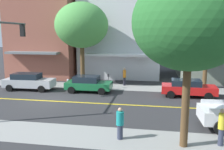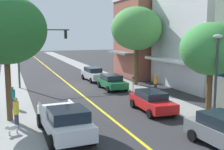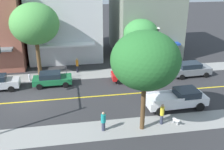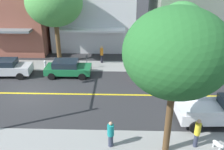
% 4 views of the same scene
% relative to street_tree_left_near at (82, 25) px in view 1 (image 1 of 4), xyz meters
% --- Properties ---
extents(ground_plane, '(140.00, 140.00, 0.00)m').
position_rel_street_tree_left_near_xyz_m(ground_plane, '(6.94, -0.80, -6.12)').
color(ground_plane, '#2D2D30').
extents(sidewalk_left, '(2.76, 126.00, 0.01)m').
position_rel_street_tree_left_near_xyz_m(sidewalk_left, '(0.97, -0.80, -6.11)').
color(sidewalk_left, gray).
rests_on(sidewalk_left, ground).
extents(sidewalk_right, '(2.76, 126.00, 0.01)m').
position_rel_street_tree_left_near_xyz_m(sidewalk_right, '(12.90, -0.80, -6.11)').
color(sidewalk_right, gray).
rests_on(sidewalk_right, ground).
extents(road_centerline_stripe, '(0.20, 126.00, 0.00)m').
position_rel_street_tree_left_near_xyz_m(road_centerline_stripe, '(6.94, -0.80, -6.11)').
color(road_centerline_stripe, yellow).
rests_on(road_centerline_stripe, ground).
extents(corner_shop_building, '(13.17, 8.28, 10.44)m').
position_rel_street_tree_left_near_xyz_m(corner_shop_building, '(-6.99, -5.88, -0.88)').
color(corner_shop_building, '#935142').
rests_on(corner_shop_building, ground).
extents(tan_rowhouse, '(10.20, 9.88, 11.06)m').
position_rel_street_tree_left_near_xyz_m(tan_rowhouse, '(-6.98, 3.28, -0.58)').
color(tan_rowhouse, silver).
rests_on(tan_rowhouse, ground).
extents(brick_apartment_block, '(12.23, 8.77, 10.39)m').
position_rel_street_tree_left_near_xyz_m(brick_apartment_block, '(-6.99, 14.67, -0.91)').
color(brick_apartment_block, gray).
rests_on(brick_apartment_block, ground).
extents(street_tree_left_near, '(5.49, 5.49, 8.47)m').
position_rel_street_tree_left_near_xyz_m(street_tree_left_near, '(0.00, 0.00, 0.00)').
color(street_tree_left_near, brown).
rests_on(street_tree_left_near, ground).
extents(street_tree_right_corner, '(5.10, 5.10, 7.97)m').
position_rel_street_tree_left_near_xyz_m(street_tree_right_corner, '(13.21, 8.96, -0.34)').
color(street_tree_right_corner, brown).
rests_on(street_tree_right_corner, ground).
extents(street_tree_left_far, '(4.21, 4.21, 6.33)m').
position_rel_street_tree_left_near_xyz_m(street_tree_left_far, '(0.25, 12.29, -1.60)').
color(street_tree_left_far, brown).
rests_on(street_tree_left_far, ground).
extents(fire_hydrant, '(0.44, 0.24, 0.80)m').
position_rel_street_tree_left_near_xyz_m(fire_hydrant, '(1.70, -1.03, -5.72)').
color(fire_hydrant, silver).
rests_on(fire_hydrant, ground).
extents(parking_meter, '(0.12, 0.18, 1.44)m').
position_rel_street_tree_left_near_xyz_m(parking_meter, '(1.78, 3.13, -5.17)').
color(parking_meter, '#4C4C51').
rests_on(parking_meter, ground).
extents(red_sedan_left_curb, '(2.12, 4.52, 1.46)m').
position_rel_street_tree_left_near_xyz_m(red_sedan_left_curb, '(3.62, 10.33, -5.35)').
color(red_sedan_left_curb, red).
rests_on(red_sedan_left_curb, ground).
extents(green_sedan_left_curb, '(2.10, 4.16, 1.47)m').
position_rel_street_tree_left_near_xyz_m(green_sedan_left_curb, '(3.41, 1.56, -5.34)').
color(green_sedan_left_curb, '#196638').
rests_on(green_sedan_left_curb, ground).
extents(silver_sedan_left_curb, '(2.08, 4.76, 1.59)m').
position_rel_street_tree_left_near_xyz_m(silver_sedan_left_curb, '(3.63, -4.22, -5.29)').
color(silver_sedan_left_curb, '#B7BABF').
rests_on(silver_sedan_left_curb, ground).
extents(pedestrian_yellow_shirt, '(0.33, 0.33, 1.83)m').
position_rel_street_tree_left_near_xyz_m(pedestrian_yellow_shirt, '(12.85, 10.71, -5.13)').
color(pedestrian_yellow_shirt, '#33384C').
rests_on(pedestrian_yellow_shirt, ground).
extents(pedestrian_teal_shirt, '(0.38, 0.38, 1.66)m').
position_rel_street_tree_left_near_xyz_m(pedestrian_teal_shirt, '(12.96, 5.86, -5.25)').
color(pedestrian_teal_shirt, '#33384C').
rests_on(pedestrian_teal_shirt, ground).
extents(pedestrian_orange_shirt, '(0.33, 0.33, 1.82)m').
position_rel_street_tree_left_near_xyz_m(pedestrian_orange_shirt, '(0.04, 4.47, -5.14)').
color(pedestrian_orange_shirt, black).
rests_on(pedestrian_orange_shirt, ground).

